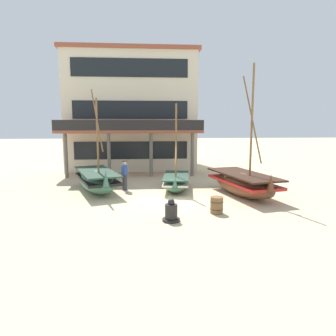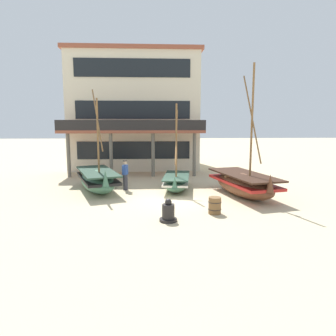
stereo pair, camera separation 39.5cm
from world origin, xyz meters
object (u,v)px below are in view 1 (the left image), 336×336
(fishing_boat_far_right, at_px, (176,181))
(fisherman_by_hull, at_px, (125,176))
(fishing_boat_near_left, at_px, (243,183))
(capstan_winch, at_px, (171,213))
(harbor_building_main, at_px, (132,112))
(wooden_barrel, at_px, (217,205))
(fishing_boat_centre_large, at_px, (97,180))

(fishing_boat_far_right, height_order, fisherman_by_hull, fishing_boat_far_right)
(fishing_boat_near_left, distance_m, capstan_winch, 5.69)
(fisherman_by_hull, bearing_deg, harbor_building_main, 89.22)
(capstan_winch, bearing_deg, fisherman_by_hull, 110.43)
(fisherman_by_hull, height_order, capstan_winch, fisherman_by_hull)
(fishing_boat_far_right, height_order, wooden_barrel, fishing_boat_far_right)
(fisherman_by_hull, height_order, harbor_building_main, harbor_building_main)
(fishing_boat_far_right, relative_size, capstan_winch, 5.41)
(fishing_boat_near_left, relative_size, capstan_winch, 7.44)
(fishing_boat_near_left, xyz_separation_m, capstan_winch, (-4.11, -3.92, -0.31))
(fishing_boat_near_left, distance_m, fisherman_by_hull, 6.45)
(fishing_boat_far_right, height_order, capstan_winch, fishing_boat_far_right)
(fishing_boat_near_left, bearing_deg, fisherman_by_hull, 164.57)
(fishing_boat_far_right, bearing_deg, fishing_boat_near_left, -25.28)
(fishing_boat_near_left, xyz_separation_m, fishing_boat_centre_large, (-7.73, 1.56, -0.01))
(fishing_boat_near_left, height_order, fisherman_by_hull, fishing_boat_near_left)
(capstan_winch, distance_m, harbor_building_main, 16.26)
(fishing_boat_near_left, xyz_separation_m, fisherman_by_hull, (-6.21, 1.71, 0.19))
(fishing_boat_centre_large, relative_size, capstan_winch, 6.32)
(fishing_boat_centre_large, xyz_separation_m, capstan_winch, (3.62, -5.48, -0.30))
(fisherman_by_hull, bearing_deg, capstan_winch, -69.57)
(capstan_winch, bearing_deg, fishing_boat_near_left, 43.65)
(fisherman_by_hull, distance_m, harbor_building_main, 10.63)
(fishing_boat_centre_large, xyz_separation_m, harbor_building_main, (1.65, 10.05, 4.07))
(fishing_boat_centre_large, height_order, wooden_barrel, fishing_boat_centre_large)
(capstan_winch, relative_size, harbor_building_main, 0.08)
(fishing_boat_near_left, distance_m, fishing_boat_centre_large, 7.88)
(fishing_boat_near_left, height_order, wooden_barrel, fishing_boat_near_left)
(fishing_boat_centre_large, distance_m, fishing_boat_far_right, 4.40)
(fishing_boat_centre_large, relative_size, fishing_boat_far_right, 1.17)
(capstan_winch, distance_m, wooden_barrel, 2.16)
(fishing_boat_near_left, relative_size, fishing_boat_far_right, 1.38)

